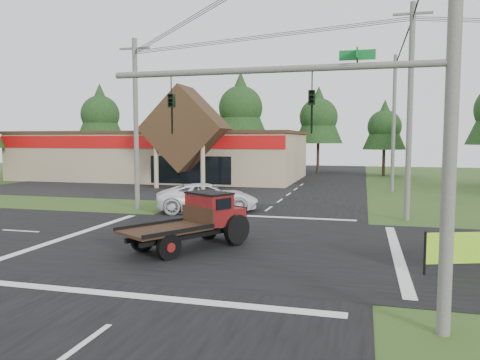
% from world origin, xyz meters
% --- Properties ---
extents(ground, '(120.00, 120.00, 0.00)m').
position_xyz_m(ground, '(0.00, 0.00, 0.00)').
color(ground, '#284B1A').
rests_on(ground, ground).
extents(road_ns, '(12.00, 120.00, 0.02)m').
position_xyz_m(road_ns, '(0.00, 0.00, 0.01)').
color(road_ns, black).
rests_on(road_ns, ground).
extents(road_ew, '(120.00, 12.00, 0.02)m').
position_xyz_m(road_ew, '(0.00, 0.00, 0.01)').
color(road_ew, black).
rests_on(road_ew, ground).
extents(parking_apron, '(28.00, 14.00, 0.02)m').
position_xyz_m(parking_apron, '(-14.00, 19.00, 0.01)').
color(parking_apron, black).
rests_on(parking_apron, ground).
extents(cvs_building, '(30.40, 18.20, 9.19)m').
position_xyz_m(cvs_building, '(-15.70, 29.57, 2.78)').
color(cvs_building, tan).
rests_on(cvs_building, ground).
extents(traffic_signal_mast, '(8.12, 0.24, 7.00)m').
position_xyz_m(traffic_signal_mast, '(5.82, -7.50, 4.43)').
color(traffic_signal_mast, '#595651').
rests_on(traffic_signal_mast, ground).
extents(utility_pole_nr, '(2.00, 0.30, 11.00)m').
position_xyz_m(utility_pole_nr, '(7.50, -7.50, 5.64)').
color(utility_pole_nr, '#595651').
rests_on(utility_pole_nr, ground).
extents(utility_pole_nw, '(2.00, 0.30, 10.50)m').
position_xyz_m(utility_pole_nw, '(-8.00, 8.00, 5.39)').
color(utility_pole_nw, '#595651').
rests_on(utility_pole_nw, ground).
extents(utility_pole_ne, '(2.00, 0.30, 11.50)m').
position_xyz_m(utility_pole_ne, '(8.00, 8.00, 5.89)').
color(utility_pole_ne, '#595651').
rests_on(utility_pole_ne, ground).
extents(utility_pole_n, '(2.00, 0.30, 11.20)m').
position_xyz_m(utility_pole_n, '(8.00, 22.00, 5.74)').
color(utility_pole_n, '#595651').
rests_on(utility_pole_n, ground).
extents(tree_row_a, '(6.72, 6.72, 12.12)m').
position_xyz_m(tree_row_a, '(-30.00, 40.00, 8.05)').
color(tree_row_a, '#332316').
rests_on(tree_row_a, ground).
extents(tree_row_b, '(5.60, 5.60, 10.10)m').
position_xyz_m(tree_row_b, '(-20.00, 42.00, 6.70)').
color(tree_row_b, '#332316').
rests_on(tree_row_b, ground).
extents(tree_row_c, '(7.28, 7.28, 13.13)m').
position_xyz_m(tree_row_c, '(-10.00, 41.00, 8.72)').
color(tree_row_c, '#332316').
rests_on(tree_row_c, ground).
extents(tree_row_d, '(6.16, 6.16, 11.11)m').
position_xyz_m(tree_row_d, '(0.00, 42.00, 7.38)').
color(tree_row_d, '#332316').
rests_on(tree_row_d, ground).
extents(tree_row_e, '(5.04, 5.04, 9.09)m').
position_xyz_m(tree_row_e, '(8.00, 40.00, 6.03)').
color(tree_row_e, '#332316').
rests_on(tree_row_e, ground).
extents(antique_flatbed_truck, '(4.55, 5.65, 2.24)m').
position_xyz_m(antique_flatbed_truck, '(-0.97, -1.32, 1.12)').
color(antique_flatbed_truck, '#570C0D').
rests_on(antique_flatbed_truck, ground).
extents(white_pickup, '(6.73, 4.89, 1.70)m').
position_xyz_m(white_pickup, '(-3.41, 8.19, 0.85)').
color(white_pickup, white).
rests_on(white_pickup, ground).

